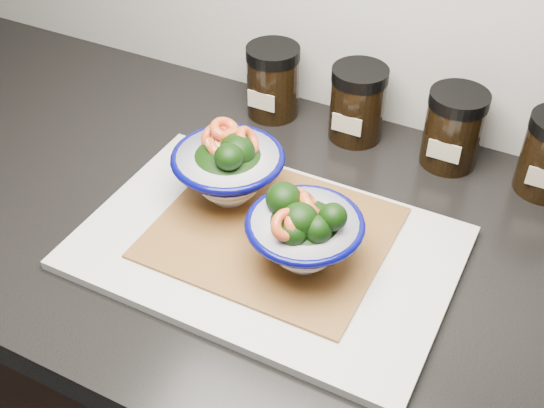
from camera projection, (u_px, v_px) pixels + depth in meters
The scene contains 8 objects.
countertop at pixel (344, 264), 0.85m from camera, with size 3.50×0.60×0.04m, color black.
cutting_board at pixel (267, 248), 0.84m from camera, with size 0.45×0.30×0.01m, color beige.
bamboo_mat at pixel (272, 232), 0.84m from camera, with size 0.28×0.24×0.00m, color #AA6E33.
bowl_left at pixel (229, 167), 0.87m from camera, with size 0.15×0.15×0.10m.
bowl_right at pixel (304, 233), 0.78m from camera, with size 0.14×0.14×0.10m.
spice_jar_a at pixel (273, 81), 1.04m from camera, with size 0.08×0.08×0.11m.
spice_jar_b at pixel (357, 103), 0.99m from camera, with size 0.08×0.08×0.11m.
spice_jar_c at pixel (453, 129), 0.94m from camera, with size 0.08×0.08×0.11m.
Camera 1 is at (0.19, 0.88, 1.49)m, focal length 45.00 mm.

